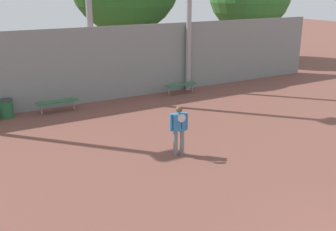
{
  "coord_description": "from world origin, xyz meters",
  "views": [
    {
      "loc": [
        -6.75,
        -3.25,
        5.15
      ],
      "look_at": [
        -0.29,
        7.95,
        0.96
      ],
      "focal_mm": 42.0,
      "sensor_mm": 36.0,
      "label": 1
    }
  ],
  "objects": [
    {
      "name": "bench_courtside_near",
      "position": [
        -2.74,
        13.33,
        0.45
      ],
      "size": [
        1.76,
        0.4,
        0.5
      ],
      "color": "#28663D",
      "rests_on": "ground_plane"
    },
    {
      "name": "back_fence",
      "position": [
        0.0,
        14.1,
        1.75
      ],
      "size": [
        25.68,
        0.06,
        3.5
      ],
      "color": "gray",
      "rests_on": "ground_plane"
    },
    {
      "name": "trash_bin",
      "position": [
        -4.79,
        13.61,
        0.4
      ],
      "size": [
        0.58,
        0.58,
        0.79
      ],
      "color": "#235B33",
      "rests_on": "ground_plane"
    },
    {
      "name": "bench_courtside_far",
      "position": [
        3.56,
        13.33,
        0.45
      ],
      "size": [
        1.73,
        0.4,
        0.5
      ],
      "color": "#28663D",
      "rests_on": "ground_plane"
    },
    {
      "name": "tennis_player",
      "position": [
        -0.59,
        6.74,
        0.94
      ],
      "size": [
        0.59,
        0.47,
        1.65
      ],
      "rotation": [
        0.0,
        0.0,
        -0.24
      ],
      "color": "slate",
      "rests_on": "ground_plane"
    }
  ]
}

